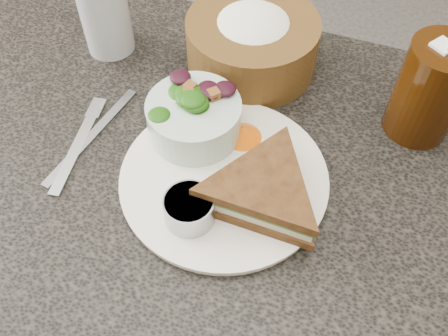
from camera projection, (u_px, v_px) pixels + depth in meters
dining_table at (207, 286)px, 0.97m from camera, size 1.00×0.70×0.75m
dinner_plate at (224, 179)px, 0.66m from camera, size 0.27×0.27×0.01m
sandwich at (264, 191)px, 0.61m from camera, size 0.18×0.18×0.05m
salad_bowl at (194, 113)px, 0.67m from camera, size 0.15×0.15×0.07m
dressing_ramekin at (189, 209)px, 0.60m from camera, size 0.07×0.07×0.04m
orange_wedge at (243, 132)px, 0.68m from camera, size 0.08×0.08×0.02m
fork at (76, 149)px, 0.69m from camera, size 0.04×0.16×0.00m
knife at (92, 136)px, 0.71m from camera, size 0.04×0.20×0.00m
bread_basket at (252, 36)px, 0.75m from camera, size 0.23×0.23×0.11m
cola_glass at (431, 87)px, 0.66m from camera, size 0.11×0.11×0.15m
water_glass at (105, 17)px, 0.78m from camera, size 0.10×0.10×0.12m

